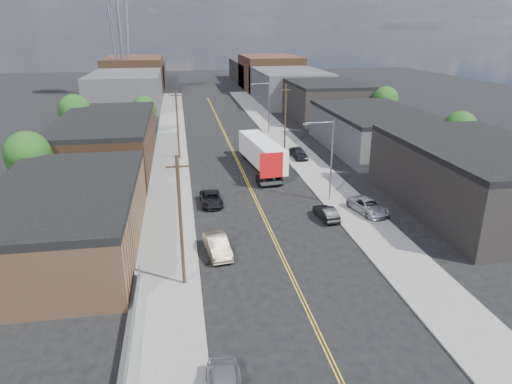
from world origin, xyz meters
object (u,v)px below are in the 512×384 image
object	(u,v)px
semi_truck	(259,151)
car_left_c	(211,199)
car_left_b	(217,245)
car_right_oncoming	(326,213)
car_right_lot_c	(298,153)
car_right_lot_a	(368,206)

from	to	relation	value
semi_truck	car_left_c	world-z (taller)	semi_truck
car_left_c	car_left_b	bearing A→B (deg)	-93.62
semi_truck	car_right_oncoming	distance (m)	18.70
car_left_c	semi_truck	bearing A→B (deg)	56.93
semi_truck	car_right_lot_c	xyz separation A→B (m)	(6.39, 3.61, -1.54)
car_right_lot_a	car_right_lot_c	xyz separation A→B (m)	(-1.79, 21.35, 0.07)
semi_truck	car_left_c	bearing A→B (deg)	-127.67
car_left_c	car_right_lot_a	bearing A→B (deg)	-20.78
car_left_c	car_right_lot_a	world-z (taller)	car_right_lot_a
car_right_lot_c	car_left_c	bearing A→B (deg)	-134.48
car_left_b	car_right_lot_a	xyz separation A→B (m)	(16.00, 6.18, 0.07)
semi_truck	car_right_lot_a	size ratio (longest dim) A/B	3.25
car_left_b	car_left_c	world-z (taller)	car_left_b
semi_truck	car_left_b	world-z (taller)	semi_truck
car_right_lot_c	car_right_lot_a	bearing A→B (deg)	-88.77
semi_truck	car_right_oncoming	size ratio (longest dim) A/B	4.15
car_right_oncoming	semi_truck	bearing A→B (deg)	-83.70
car_left_c	car_right_oncoming	xyz separation A→B (m)	(11.06, -5.86, -0.00)
car_left_b	car_right_lot_c	size ratio (longest dim) A/B	1.05
semi_truck	car_right_lot_a	world-z (taller)	semi_truck
car_left_c	car_right_lot_a	size ratio (longest dim) A/B	0.93
car_left_b	car_right_oncoming	size ratio (longest dim) A/B	1.19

